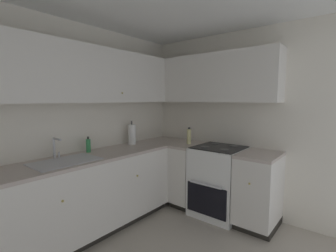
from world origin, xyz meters
The scene contains 14 objects.
wall_back centered at (0.00, 1.43, 1.22)m, with size 4.23×0.05×2.44m, color silver.
wall_right centered at (2.09, 0.00, 1.22)m, with size 0.05×2.91×2.44m, color silver.
lower_cabinets_back centered at (0.41, 1.11, 0.44)m, with size 2.11×0.62×0.87m.
countertop_back centered at (0.41, 1.11, 0.89)m, with size 3.31×0.60×0.04m, color #B7A89E.
lower_cabinets_right centered at (1.77, 0.06, 0.44)m, with size 0.62×1.37×0.87m.
countertop_right centered at (1.77, 0.06, 0.89)m, with size 0.60×1.37×0.03m.
oven_range centered at (1.79, 0.18, 0.46)m, with size 0.68×0.62×1.06m.
upper_cabinets_back centered at (0.25, 1.25, 1.82)m, with size 2.99×0.34×0.64m.
upper_cabinets_right centered at (1.91, 0.45, 1.82)m, with size 0.32×1.92×0.64m.
sink centered at (0.14, 1.08, 0.87)m, with size 0.65×0.40×0.10m.
faucet centered at (0.14, 1.29, 1.04)m, with size 0.07×0.16×0.23m.
soap_bottle centered at (0.54, 1.29, 0.99)m, with size 0.05×0.05×0.19m.
paper_towel_roll centered at (1.23, 1.27, 1.05)m, with size 0.11×0.11×0.34m.
oil_bottle centered at (1.77, 0.66, 1.02)m, with size 0.06×0.06×0.24m.
Camera 1 is at (-1.07, -1.26, 1.54)m, focal length 25.78 mm.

